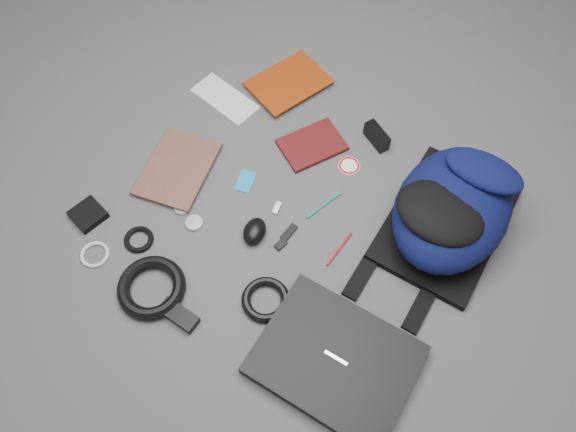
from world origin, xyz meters
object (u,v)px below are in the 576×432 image
Objects in this scene: pouch at (88,214)px; textbook_red at (272,67)px; comic_book at (150,160)px; power_brick at (179,315)px; mouse at (255,231)px; compact_camera at (377,136)px; backpack at (453,208)px; laptop at (335,360)px; dvd_case at (312,145)px.

textbook_red is at bearing 87.49° from pouch.
comic_book is 0.54m from power_brick.
mouse is 0.81× the size of power_brick.
power_brick is (-0.07, -0.84, -0.01)m from compact_camera.
compact_camera is at bearing 79.79° from power_brick.
backpack is at bearing 5.49° from comic_book.
laptop reaches higher than power_brick.
power_brick is at bearing -54.94° from comic_book.
dvd_case is at bearing 174.74° from backpack.
backpack is at bearing 2.72° from textbook_red.
backpack is at bearing 25.22° from dvd_case.
backpack is 0.58m from mouse.
laptop is 1.06m from textbook_red.
backpack is at bearing 21.89° from mouse.
laptop is at bearing -98.46° from backpack.
mouse is 0.51m from pouch.
textbook_red is 0.82m from pouch.
comic_book is 1.36× the size of dvd_case.
mouse reaches higher than pouch.
backpack is 5.42× the size of mouse.
backpack reaches higher than laptop.
comic_book is at bearing -162.60° from backpack.
dvd_case is (0.36, 0.38, -0.00)m from comic_book.
backpack reaches higher than comic_book.
comic_book is at bearing -81.17° from textbook_red.
textbook_red is 2.30× the size of power_brick.
textbook_red is at bearing 65.63° from comic_book.
textbook_red is 0.47m from compact_camera.
pouch is (-0.04, -0.82, -0.00)m from textbook_red.
comic_book is 0.53m from dvd_case.
mouse is at bearing -56.58° from dvd_case.
comic_book is at bearing -113.61° from compact_camera.
comic_book is (-0.04, -0.56, -0.00)m from textbook_red.
compact_camera is 0.88× the size of power_brick.
textbook_red is 1.30× the size of dvd_case.
textbook_red reaches higher than pouch.
pouch is at bearing -150.11° from backpack.
compact_camera reaches higher than power_brick.
comic_book is at bearing 161.18° from mouse.
compact_camera reaches higher than dvd_case.
mouse is at bearing -78.31° from compact_camera.
power_brick is at bearing -61.11° from dvd_case.
power_brick is at bearing -74.48° from compact_camera.
mouse is (-0.08, -0.52, -0.00)m from compact_camera.
dvd_case is at bearing 60.92° from pouch.
mouse is (-0.42, -0.39, -0.08)m from backpack.
compact_camera reaches higher than mouse.
compact_camera is 0.94m from pouch.
mouse is (0.43, 0.02, 0.01)m from comic_book.
textbook_red is 0.56m from comic_book.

